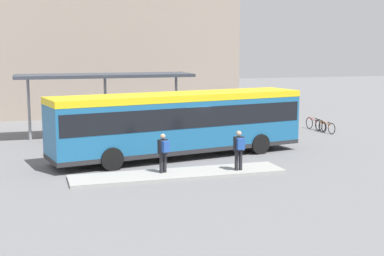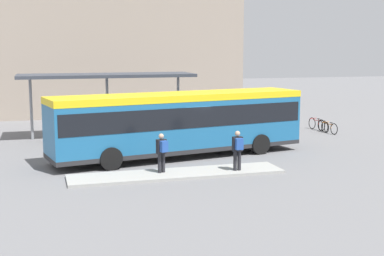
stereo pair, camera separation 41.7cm
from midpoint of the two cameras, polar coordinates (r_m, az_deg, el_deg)
ground_plane at (r=25.31m, az=-1.79°, el=-3.10°), size 120.00×120.00×0.00m
curb_island at (r=21.68m, az=-2.00°, el=-4.92°), size 8.73×1.80×0.12m
city_bus at (r=25.02m, az=-1.79°, el=0.88°), size 12.44×4.70×3.02m
pedestrian_waiting at (r=21.46m, az=-3.61°, el=-2.42°), size 0.46×0.49×1.59m
pedestrian_companion at (r=21.90m, az=4.50°, el=-2.13°), size 0.40×0.42×1.64m
bicycle_orange at (r=33.27m, az=13.84°, el=0.07°), size 0.48×1.60×0.69m
bicycle_black at (r=33.89m, az=13.24°, el=0.23°), size 0.48×1.56×0.68m
bicycle_red at (r=34.46m, az=12.55°, el=0.45°), size 0.48×1.74×0.75m
station_shelter at (r=31.25m, az=-9.66°, el=5.39°), size 10.00×3.04×3.63m
potted_planter_near_shelter at (r=29.03m, az=-12.77°, el=-0.46°), size 0.93×0.93×1.31m
station_building at (r=45.76m, az=-10.87°, el=13.02°), size 21.25×12.07×17.59m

